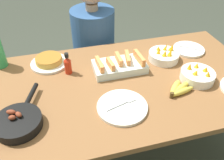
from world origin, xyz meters
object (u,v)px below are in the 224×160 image
object	(u,v)px
melon_tray	(120,66)
empty_plate_near_front	(122,107)
empty_plate_far_right	(189,49)
hot_sauce_bottle	(68,65)
skillet	(19,122)
fruit_bowl_citrus	(164,55)
banana_bunch	(179,89)
person_figure	(95,57)
fruit_bowl_mango	(197,75)
frittata_plate_center	(49,61)

from	to	relation	value
melon_tray	empty_plate_near_front	world-z (taller)	melon_tray
empty_plate_far_right	hot_sauce_bottle	bearing A→B (deg)	-176.84
hot_sauce_bottle	skillet	bearing A→B (deg)	-127.22
skillet	fruit_bowl_citrus	size ratio (longest dim) A/B	1.88
empty_plate_far_right	hot_sauce_bottle	xyz separation A→B (m)	(-0.85, -0.05, 0.05)
banana_bunch	melon_tray	size ratio (longest dim) A/B	0.56
melon_tray	hot_sauce_bottle	world-z (taller)	hot_sauce_bottle
empty_plate_far_right	person_figure	bearing A→B (deg)	142.15
banana_bunch	fruit_bowl_citrus	distance (m)	0.33
melon_tray	skillet	bearing A→B (deg)	-152.10
fruit_bowl_mango	fruit_bowl_citrus	bearing A→B (deg)	111.50
frittata_plate_center	fruit_bowl_mango	size ratio (longest dim) A/B	1.20
melon_tray	empty_plate_near_front	distance (m)	0.34
frittata_plate_center	empty_plate_far_right	distance (m)	0.96
frittata_plate_center	empty_plate_far_right	world-z (taller)	frittata_plate_center
hot_sauce_bottle	frittata_plate_center	bearing A→B (deg)	131.03
empty_plate_far_right	empty_plate_near_front	bearing A→B (deg)	-145.57
banana_bunch	empty_plate_near_front	xyz separation A→B (m)	(-0.34, -0.04, -0.01)
banana_bunch	hot_sauce_bottle	bearing A→B (deg)	149.45
frittata_plate_center	empty_plate_near_front	world-z (taller)	frittata_plate_center
melon_tray	person_figure	size ratio (longest dim) A/B	0.28
empty_plate_far_right	fruit_bowl_citrus	distance (m)	0.23
banana_bunch	person_figure	size ratio (longest dim) A/B	0.16
banana_bunch	frittata_plate_center	xyz separation A→B (m)	(-0.68, 0.46, 0.00)
empty_plate_far_right	hot_sauce_bottle	world-z (taller)	hot_sauce_bottle
hot_sauce_bottle	melon_tray	bearing A→B (deg)	-9.66
melon_tray	person_figure	bearing A→B (deg)	95.66
empty_plate_near_front	banana_bunch	bearing A→B (deg)	7.00
melon_tray	skillet	distance (m)	0.66
banana_bunch	skillet	xyz separation A→B (m)	(-0.84, -0.03, 0.01)
banana_bunch	hot_sauce_bottle	xyz separation A→B (m)	(-0.57, 0.34, 0.04)
person_figure	fruit_bowl_citrus	bearing A→B (deg)	-54.53
empty_plate_near_front	fruit_bowl_citrus	bearing A→B (deg)	42.39
skillet	empty_plate_far_right	size ratio (longest dim) A/B	1.72
fruit_bowl_citrus	fruit_bowl_mango	bearing A→B (deg)	-68.50
melon_tray	frittata_plate_center	bearing A→B (deg)	157.02
fruit_bowl_citrus	frittata_plate_center	bearing A→B (deg)	169.29
melon_tray	fruit_bowl_citrus	bearing A→B (deg)	7.00
banana_bunch	empty_plate_near_front	size ratio (longest dim) A/B	0.69
fruit_bowl_mango	person_figure	size ratio (longest dim) A/B	0.17
empty_plate_near_front	empty_plate_far_right	bearing A→B (deg)	34.43
banana_bunch	frittata_plate_center	world-z (taller)	frittata_plate_center
banana_bunch	frittata_plate_center	distance (m)	0.82
melon_tray	empty_plate_far_right	world-z (taller)	melon_tray
banana_bunch	person_figure	world-z (taller)	person_figure
melon_tray	empty_plate_near_front	bearing A→B (deg)	-104.34
skillet	fruit_bowl_mango	distance (m)	1.00
empty_plate_near_front	fruit_bowl_citrus	world-z (taller)	fruit_bowl_citrus
melon_tray	fruit_bowl_mango	distance (m)	0.46
banana_bunch	empty_plate_far_right	size ratio (longest dim) A/B	0.83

